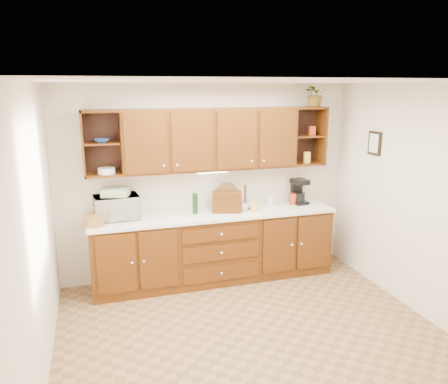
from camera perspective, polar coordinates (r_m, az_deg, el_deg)
floor at (r=4.86m, az=3.68°, el=-18.12°), size 4.00×4.00×0.00m
ceiling at (r=4.14m, az=4.25°, el=14.20°), size 4.00×4.00×0.00m
back_wall at (r=5.94m, az=-2.05°, el=1.40°), size 4.00×0.00×4.00m
left_wall at (r=4.09m, az=-23.37°, el=-5.40°), size 0.00×3.50×3.50m
right_wall at (r=5.35m, az=24.40°, el=-1.19°), size 0.00×3.50×3.50m
base_cabinets at (r=5.90m, az=-1.23°, el=-7.28°), size 3.20×0.60×0.90m
countertop at (r=5.74m, az=-1.22°, el=-2.93°), size 3.24×0.64×0.04m
upper_cabinets at (r=5.69m, az=-1.59°, el=6.92°), size 3.20×0.33×0.80m
undercabinet_light at (r=5.70m, az=-1.51°, el=2.64°), size 0.40×0.05×0.02m
framed_picture at (r=5.93m, az=19.09°, el=6.04°), size 0.03×0.24×0.30m
wicker_basket at (r=5.43m, az=-16.60°, el=-3.53°), size 0.30×0.30×0.13m
microwave at (r=5.61m, az=-13.86°, el=-1.95°), size 0.57×0.41×0.30m
towel_stack at (r=5.56m, az=-13.97°, el=0.00°), size 0.37×0.32×0.10m
wine_bottle at (r=5.68m, az=-3.79°, el=-1.52°), size 0.08×0.08×0.27m
woven_tray at (r=6.03m, az=0.41°, el=-1.83°), size 0.35×0.14×0.34m
bread_box at (r=5.77m, az=0.38°, el=-1.27°), size 0.43×0.33×0.27m
mug_tree at (r=5.93m, az=2.78°, el=-1.70°), size 0.26×0.28×0.33m
canister_red at (r=6.22m, az=8.97°, el=-0.89°), size 0.14×0.14×0.15m
canister_white at (r=6.06m, az=6.09°, el=-1.12°), size 0.08×0.08×0.16m
canister_yellow at (r=5.79m, az=4.03°, el=-1.99°), size 0.12×0.12×0.12m
coffee_maker at (r=6.27m, az=9.75°, el=0.06°), size 0.21×0.26×0.35m
bowl_stack at (r=5.47m, az=-15.65°, el=6.48°), size 0.21×0.21×0.05m
plate_stack at (r=5.52m, az=-15.10°, el=2.69°), size 0.25×0.25×0.07m
pantry_box_yellow at (r=6.20m, az=10.76°, el=4.47°), size 0.10×0.08×0.15m
pantry_box_red at (r=6.19m, az=11.41°, el=7.86°), size 0.09×0.08×0.13m
potted_plant at (r=6.13m, az=11.88°, el=12.50°), size 0.33×0.29×0.35m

